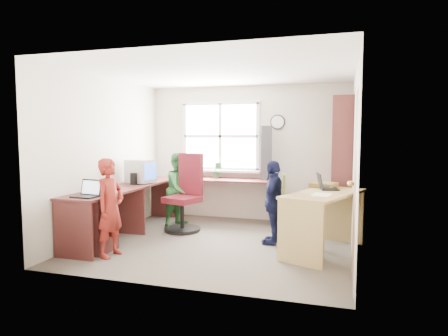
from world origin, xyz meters
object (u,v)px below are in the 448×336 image
object	(u,v)px
wooden_chair	(293,209)
swivel_chair	(186,198)
person_navy	(274,202)
right_desk	(324,209)
laptop_right	(325,185)
person_red	(110,208)
person_green	(180,189)
l_desk	(126,210)
crt_monitor	(141,171)
cd_tower	(266,153)
laptop_left	(88,193)
bookshelf	(342,169)
potted_plant	(217,170)

from	to	relation	value
wooden_chair	swivel_chair	bearing A→B (deg)	152.33
person_navy	right_desk	bearing A→B (deg)	75.74
laptop_right	person_red	size ratio (longest dim) A/B	0.30
laptop_right	person_green	world-z (taller)	person_green
wooden_chair	person_navy	world-z (taller)	person_navy
l_desk	wooden_chair	world-z (taller)	wooden_chair
crt_monitor	person_green	world-z (taller)	person_green
person_red	crt_monitor	bearing A→B (deg)	18.04
cd_tower	person_navy	world-z (taller)	cd_tower
laptop_right	person_red	bearing A→B (deg)	103.22
right_desk	laptop_right	bearing A→B (deg)	111.69
l_desk	right_desk	bearing A→B (deg)	5.33
laptop_left	person_red	bearing A→B (deg)	8.11
cd_tower	person_red	distance (m)	2.96
laptop_left	person_green	xyz separation A→B (m)	(0.48, 1.85, -0.19)
bookshelf	laptop_right	bearing A→B (deg)	-103.41
potted_plant	person_green	size ratio (longest dim) A/B	0.24
laptop_left	potted_plant	size ratio (longest dim) A/B	1.14
laptop_left	person_green	world-z (taller)	person_green
potted_plant	wooden_chair	bearing A→B (deg)	-44.78
wooden_chair	crt_monitor	xyz separation A→B (m)	(-2.51, 0.50, 0.39)
swivel_chair	wooden_chair	world-z (taller)	swivel_chair
wooden_chair	laptop_left	world-z (taller)	wooden_chair
potted_plant	right_desk	bearing A→B (deg)	-37.92
crt_monitor	person_green	xyz separation A→B (m)	(0.50, 0.43, -0.33)
laptop_right	person_green	bearing A→B (deg)	63.49
bookshelf	swivel_chair	distance (m)	2.51
l_desk	person_navy	bearing A→B (deg)	13.45
crt_monitor	person_red	xyz separation A→B (m)	(0.33, -1.41, -0.32)
right_desk	cd_tower	xyz separation A→B (m)	(-1.05, 1.54, 0.64)
crt_monitor	laptop_left	distance (m)	1.44
wooden_chair	right_desk	bearing A→B (deg)	-5.82
person_red	person_navy	bearing A→B (deg)	-53.22
potted_plant	person_navy	distance (m)	1.80
laptop_left	person_green	bearing A→B (deg)	81.16
right_desk	crt_monitor	xyz separation A→B (m)	(-2.90, 0.48, 0.37)
person_navy	laptop_right	bearing A→B (deg)	101.06
swivel_chair	person_green	world-z (taller)	swivel_chair
wooden_chair	person_green	distance (m)	2.21
laptop_right	person_red	xyz separation A→B (m)	(-2.57, -1.25, -0.22)
person_green	person_navy	size ratio (longest dim) A/B	1.04
bookshelf	swivel_chair	bearing A→B (deg)	-165.46
potted_plant	laptop_left	bearing A→B (deg)	-111.11
bookshelf	person_red	bearing A→B (deg)	-142.30
person_red	person_navy	world-z (taller)	person_red
laptop_right	person_navy	bearing A→B (deg)	84.07
right_desk	person_green	size ratio (longest dim) A/B	1.23
bookshelf	person_navy	size ratio (longest dim) A/B	1.78
potted_plant	person_navy	bearing A→B (deg)	-45.86
laptop_left	person_red	size ratio (longest dim) A/B	0.27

